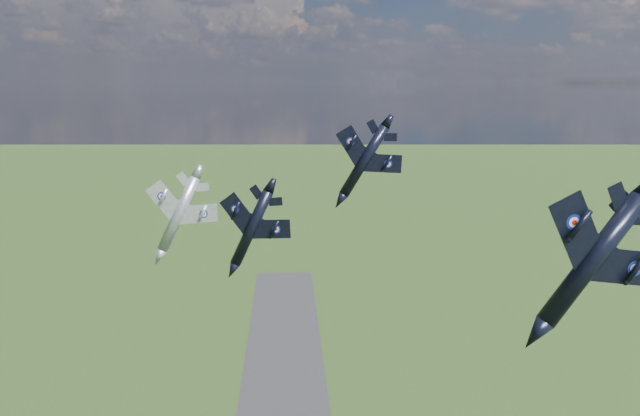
{
  "coord_description": "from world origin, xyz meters",
  "views": [
    {
      "loc": [
        1.42,
        -60.97,
        96.59
      ],
      "look_at": [
        5.44,
        11.88,
        81.97
      ],
      "focal_mm": 35.0,
      "sensor_mm": 36.0,
      "label": 1
    }
  ],
  "objects_px": {
    "jet_lead_navy": "(252,228)",
    "jet_high_navy": "(364,161)",
    "jet_right_navy": "(592,260)",
    "jet_left_silver": "(179,214)"
  },
  "relations": [
    {
      "from": "jet_lead_navy",
      "to": "jet_high_navy",
      "type": "xyz_separation_m",
      "value": [
        15.98,
        15.67,
        6.37
      ]
    },
    {
      "from": "jet_right_navy",
      "to": "jet_high_navy",
      "type": "xyz_separation_m",
      "value": [
        -11.05,
        48.26,
        1.62
      ]
    },
    {
      "from": "jet_lead_navy",
      "to": "jet_left_silver",
      "type": "xyz_separation_m",
      "value": [
        -9.65,
        4.01,
        1.05
      ]
    },
    {
      "from": "jet_right_navy",
      "to": "jet_high_navy",
      "type": "bearing_deg",
      "value": 98.64
    },
    {
      "from": "jet_right_navy",
      "to": "jet_left_silver",
      "type": "relative_size",
      "value": 1.1
    },
    {
      "from": "jet_lead_navy",
      "to": "jet_left_silver",
      "type": "distance_m",
      "value": 10.5
    },
    {
      "from": "jet_high_navy",
      "to": "jet_left_silver",
      "type": "height_order",
      "value": "jet_high_navy"
    },
    {
      "from": "jet_left_silver",
      "to": "jet_lead_navy",
      "type": "bearing_deg",
      "value": -31.89
    },
    {
      "from": "jet_right_navy",
      "to": "jet_lead_navy",
      "type": "bearing_deg",
      "value": 125.42
    },
    {
      "from": "jet_lead_navy",
      "to": "jet_high_navy",
      "type": "relative_size",
      "value": 0.88
    }
  ]
}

